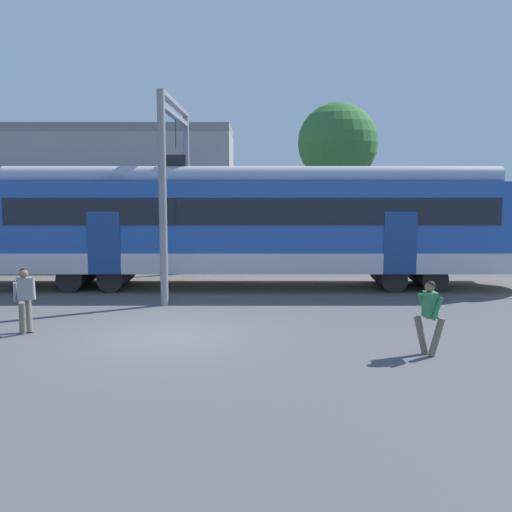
% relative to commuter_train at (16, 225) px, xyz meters
% --- Properties ---
extents(ground_plane, '(160.00, 160.00, 0.00)m').
position_rel_commuter_train_xyz_m(ground_plane, '(6.51, -6.82, -2.25)').
color(ground_plane, '#515156').
extents(commuter_train, '(38.05, 3.07, 4.73)m').
position_rel_commuter_train_xyz_m(commuter_train, '(0.00, 0.00, 0.00)').
color(commuter_train, silver).
rests_on(commuter_train, ground).
extents(pedestrian_grey, '(0.52, 0.71, 1.67)m').
position_rel_commuter_train_xyz_m(pedestrian_grey, '(2.85, -6.63, -1.26)').
color(pedestrian_grey, '#6B6051').
rests_on(pedestrian_grey, ground).
extents(pedestrian_green, '(0.66, 0.54, 1.67)m').
position_rel_commuter_train_xyz_m(pedestrian_green, '(12.44, -8.55, -1.29)').
color(pedestrian_green, '#6B6051').
rests_on(pedestrian_green, ground).
extents(catenary_gantry, '(0.24, 6.64, 6.53)m').
position_rel_commuter_train_xyz_m(catenary_gantry, '(5.82, 0.00, 2.06)').
color(catenary_gantry, gray).
rests_on(catenary_gantry, ground).
extents(background_building, '(14.91, 5.00, 9.20)m').
position_rel_commuter_train_xyz_m(background_building, '(-0.01, 8.15, 0.95)').
color(background_building, gray).
rests_on(background_building, ground).
extents(street_tree_right, '(4.29, 4.29, 7.97)m').
position_rel_commuter_train_xyz_m(street_tree_right, '(13.03, 11.20, 3.55)').
color(street_tree_right, brown).
rests_on(street_tree_right, ground).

